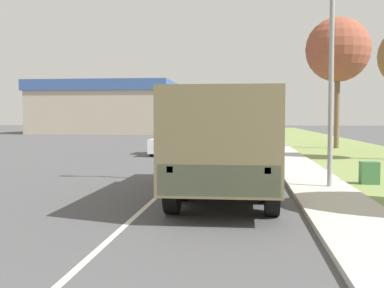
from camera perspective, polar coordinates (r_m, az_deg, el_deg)
The scene contains 14 objects.
ground_plane at distance 41.61m, azimuth 3.11°, elevation 0.25°, with size 180.00×180.00×0.00m, color #4C4C4F.
lane_centre_stripe at distance 41.61m, azimuth 3.11°, elevation 0.25°, with size 0.12×120.00×0.00m.
sidewalk_right at distance 41.60m, azimuth 9.31°, elevation 0.29°, with size 1.80×120.00×0.12m.
grass_strip_right at distance 42.06m, azimuth 15.30°, elevation 0.18°, with size 7.00×120.00×0.02m.
military_truck at distance 12.74m, azimuth 4.07°, elevation 0.74°, with size 2.44×7.75×2.73m.
car_nearest_ahead at distance 27.46m, azimuth -2.43°, elevation 0.35°, with size 1.93×4.38×1.71m.
car_second_ahead at distance 38.28m, azimuth 5.44°, elevation 1.07°, with size 1.88×4.50×1.62m.
car_third_ahead at distance 50.90m, azimuth 1.26°, elevation 1.49°, with size 1.75×4.10×1.39m.
car_fourth_ahead at distance 64.19m, azimuth 5.69°, elevation 1.92°, with size 1.89×3.91×1.67m.
car_farthest_ahead at distance 79.73m, azimuth 6.15°, elevation 2.08°, with size 1.81×4.01×1.41m.
lamp_post at distance 14.59m, azimuth 15.52°, elevation 13.90°, with size 1.69×0.24×8.08m.
tree_far_right at distance 34.49m, azimuth 16.91°, elevation 10.60°, with size 4.33×4.33×8.84m.
utility_box at distance 16.10m, azimuth 20.27°, elevation -3.22°, with size 0.55×0.45×0.70m.
building_distant at distance 65.06m, azimuth -10.39°, elevation 4.30°, with size 18.49×10.55×6.85m.
Camera 1 is at (2.31, -1.49, 2.10)m, focal length 45.00 mm.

